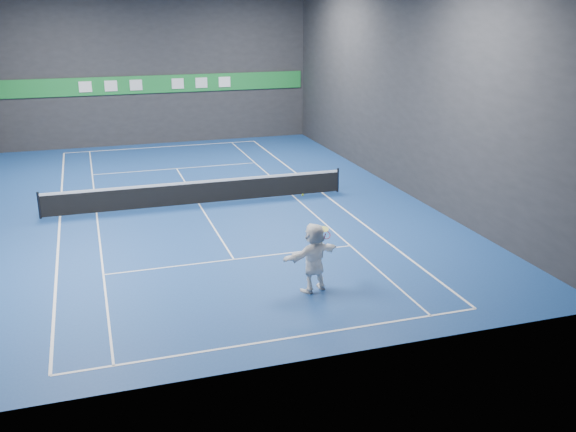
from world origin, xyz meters
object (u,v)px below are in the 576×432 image
object	(u,v)px
tennis_racket	(325,235)
tennis_ball	(303,195)
tennis_net	(198,192)
player	(314,257)

from	to	relation	value
tennis_racket	tennis_ball	bearing A→B (deg)	170.84
tennis_net	tennis_ball	bearing A→B (deg)	-81.55
player	tennis_racket	world-z (taller)	player
player	tennis_ball	bearing A→B (deg)	-45.96
tennis_net	tennis_racket	distance (m)	9.64
tennis_racket	tennis_net	bearing A→B (deg)	102.15
tennis_net	tennis_racket	size ratio (longest dim) A/B	20.48
tennis_racket	player	bearing A→B (deg)	-171.93
player	tennis_ball	world-z (taller)	tennis_ball
player	tennis_racket	xyz separation A→B (m)	(0.34, 0.05, 0.62)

